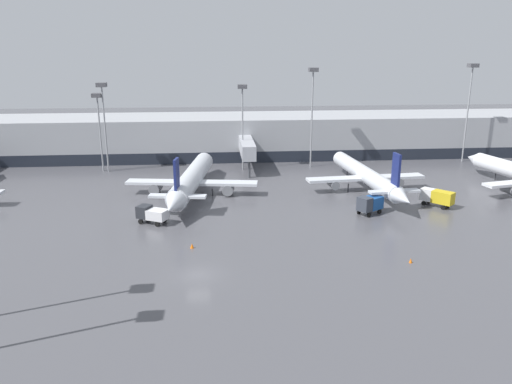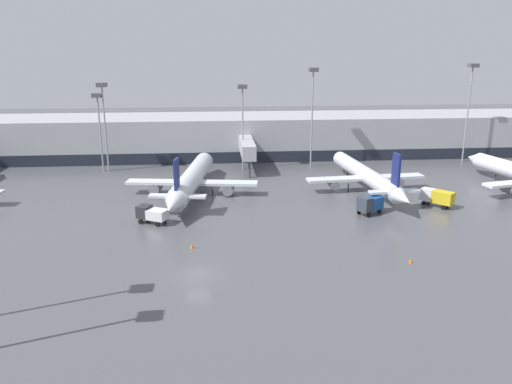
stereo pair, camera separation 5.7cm
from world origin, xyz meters
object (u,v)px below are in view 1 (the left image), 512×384
object	(u,v)px
parked_jet_0	(192,179)
apron_light_mast_1	(471,86)
service_truck_2	(437,197)
traffic_cone_4	(411,260)
parked_jet_1	(366,175)
apron_light_mast_6	(103,102)
service_truck_3	(152,214)
service_truck_0	(370,203)
apron_light_mast_5	(242,102)
apron_light_mast_0	(98,109)
apron_light_mast_7	(313,90)
traffic_cone_0	(192,246)

from	to	relation	value
parked_jet_0	apron_light_mast_1	xyz separation A→B (m)	(57.19, 20.47, 13.33)
service_truck_2	traffic_cone_4	xyz separation A→B (m)	(-12.01, -20.09, -1.31)
parked_jet_1	apron_light_mast_6	distance (m)	51.14
apron_light_mast_6	service_truck_3	bearing A→B (deg)	-69.03
service_truck_0	apron_light_mast_5	world-z (taller)	apron_light_mast_5
service_truck_3	apron_light_mast_5	size ratio (longest dim) A/B	0.28
apron_light_mast_0	apron_light_mast_1	world-z (taller)	apron_light_mast_1
apron_light_mast_5	service_truck_2	bearing A→B (deg)	-43.59
service_truck_3	apron_light_mast_5	bearing A→B (deg)	-88.06
service_truck_0	apron_light_mast_5	xyz separation A→B (m)	(-16.87, 29.62, 11.79)
service_truck_2	service_truck_3	distance (m)	43.05
service_truck_2	apron_light_mast_7	bearing A→B (deg)	-14.18
parked_jet_0	traffic_cone_4	distance (m)	39.64
service_truck_0	service_truck_2	distance (m)	11.75
service_truck_2	apron_light_mast_1	world-z (taller)	apron_light_mast_1
service_truck_0	traffic_cone_0	world-z (taller)	service_truck_0
service_truck_2	apron_light_mast_0	bearing A→B (deg)	22.48
traffic_cone_4	apron_light_mast_6	bearing A→B (deg)	132.03
parked_jet_1	service_truck_3	world-z (taller)	parked_jet_1
apron_light_mast_0	apron_light_mast_6	xyz separation A→B (m)	(1.13, -0.52, 1.40)
apron_light_mast_1	apron_light_mast_6	world-z (taller)	apron_light_mast_1
traffic_cone_0	traffic_cone_4	size ratio (longest dim) A/B	1.13
parked_jet_1	apron_light_mast_0	size ratio (longest dim) A/B	2.15
parked_jet_0	apron_light_mast_7	bearing A→B (deg)	-43.85
service_truck_3	apron_light_mast_1	world-z (taller)	apron_light_mast_1
parked_jet_0	apron_light_mast_5	xyz separation A→B (m)	(9.55, 17.08, 10.80)
apron_light_mast_1	service_truck_0	bearing A→B (deg)	-132.99
service_truck_3	apron_light_mast_5	xyz separation A→B (m)	(14.56, 30.94, 12.00)
service_truck_0	apron_light_mast_1	size ratio (longest dim) A/B	0.21
apron_light_mast_0	apron_light_mast_5	xyz separation A→B (m)	(27.78, -1.12, 1.10)
parked_jet_1	apron_light_mast_5	size ratio (longest dim) A/B	1.95
traffic_cone_4	apron_light_mast_0	xyz separation A→B (m)	(-44.07, 48.16, 12.03)
service_truck_0	apron_light_mast_6	xyz separation A→B (m)	(-43.52, 30.22, 12.10)
traffic_cone_0	apron_light_mast_0	bearing A→B (deg)	114.59
apron_light_mast_0	apron_light_mast_7	size ratio (longest dim) A/B	0.77
service_truck_3	apron_light_mast_7	world-z (taller)	apron_light_mast_7
service_truck_2	traffic_cone_0	world-z (taller)	service_truck_2
apron_light_mast_1	parked_jet_0	bearing A→B (deg)	-160.31
apron_light_mast_0	service_truck_3	bearing A→B (deg)	-67.60
parked_jet_1	apron_light_mast_0	distance (m)	52.08
service_truck_0	parked_jet_0	bearing A→B (deg)	-59.44
apron_light_mast_7	service_truck_3	bearing A→B (deg)	-131.55
service_truck_0	service_truck_2	size ratio (longest dim) A/B	0.89
parked_jet_1	apron_light_mast_0	world-z (taller)	apron_light_mast_0
apron_light_mast_0	apron_light_mast_6	bearing A→B (deg)	-24.81
parked_jet_1	apron_light_mast_7	distance (m)	23.33
traffic_cone_0	apron_light_mast_7	world-z (taller)	apron_light_mast_7
apron_light_mast_6	service_truck_0	bearing A→B (deg)	-34.78
apron_light_mast_1	apron_light_mast_7	xyz separation A→B (m)	(-33.59, -2.05, -0.43)
traffic_cone_4	apron_light_mast_0	bearing A→B (deg)	132.46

